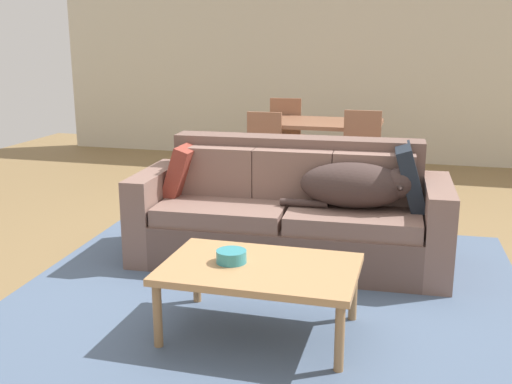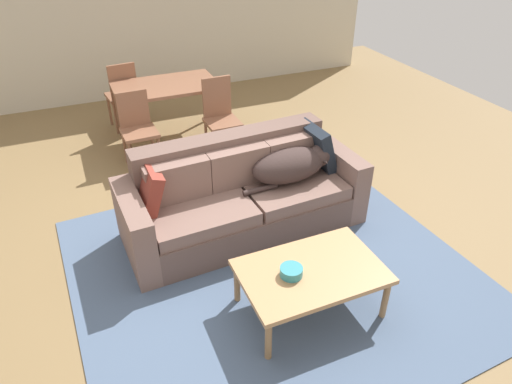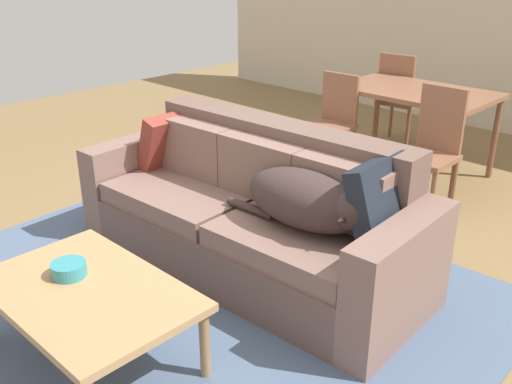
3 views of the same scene
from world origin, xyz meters
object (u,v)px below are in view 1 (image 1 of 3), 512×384
at_px(coffee_table, 260,273).
at_px(dining_chair_near_right, 360,157).
at_px(throw_pillow_by_right_arm, 411,177).
at_px(dining_chair_far_left, 286,133).
at_px(dining_chair_near_left, 262,152).
at_px(throw_pillow_by_left_arm, 183,170).
at_px(dog_on_left_cushion, 358,185).
at_px(bowl_on_coffee_table, 231,256).
at_px(dining_table, 319,128).
at_px(couch, 291,215).

xyz_separation_m(coffee_table, dining_chair_near_right, (0.27, 2.82, 0.14)).
distance_m(throw_pillow_by_right_arm, dining_chair_far_left, 3.05).
height_order(dining_chair_near_left, dining_chair_far_left, dining_chair_far_left).
distance_m(throw_pillow_by_left_arm, dining_chair_near_right, 1.99).
bearing_deg(dog_on_left_cushion, dining_chair_near_left, 120.70).
xyz_separation_m(bowl_on_coffee_table, dining_table, (-0.07, 3.42, 0.23)).
relative_size(dining_chair_near_left, dining_chair_far_left, 0.94).
distance_m(bowl_on_coffee_table, dining_chair_far_left, 4.00).
xyz_separation_m(couch, dining_table, (-0.16, 2.20, 0.33)).
bearing_deg(dining_chair_near_left, throw_pillow_by_right_arm, -48.77).
height_order(dining_table, dining_chair_near_right, dining_chair_near_right).
bearing_deg(dining_table, couch, -85.84).
relative_size(bowl_on_coffee_table, dining_table, 0.13).
xyz_separation_m(throw_pillow_by_right_arm, dining_table, (-1.01, 2.11, 0.01)).
height_order(dog_on_left_cushion, throw_pillow_by_left_arm, throw_pillow_by_left_arm).
height_order(coffee_table, bowl_on_coffee_table, bowl_on_coffee_table).
distance_m(coffee_table, dining_chair_near_left, 2.99).
distance_m(throw_pillow_by_left_arm, bowl_on_coffee_table, 1.46).
bearing_deg(dog_on_left_cushion, coffee_table, -112.15).
bearing_deg(dining_table, coffee_table, -85.95).
distance_m(couch, throw_pillow_by_right_arm, 0.91).
xyz_separation_m(throw_pillow_by_right_arm, dining_chair_far_left, (-1.49, 2.66, -0.15)).
distance_m(couch, dining_chair_near_left, 1.80).
relative_size(bowl_on_coffee_table, dining_chair_near_right, 0.18).
height_order(throw_pillow_by_left_arm, throw_pillow_by_right_arm, throw_pillow_by_right_arm).
bearing_deg(throw_pillow_by_right_arm, dog_on_left_cushion, -156.73).
xyz_separation_m(dining_chair_near_left, dining_chair_far_left, (0.02, 1.08, 0.03)).
bearing_deg(throw_pillow_by_right_arm, dining_chair_near_left, 133.52).
bearing_deg(dog_on_left_cushion, bowl_on_coffee_table, -119.34).
distance_m(dining_table, dining_chair_near_left, 0.75).
bearing_deg(couch, dining_chair_far_left, 100.36).
distance_m(coffee_table, bowl_on_coffee_table, 0.19).
height_order(coffee_table, dining_chair_near_right, dining_chair_near_right).
bearing_deg(bowl_on_coffee_table, coffee_table, -2.87).
bearing_deg(couch, dog_on_left_cushion, -10.13).
bearing_deg(throw_pillow_by_right_arm, dining_chair_near_right, 108.39).
bearing_deg(couch, bowl_on_coffee_table, -96.76).
distance_m(dog_on_left_cushion, dining_chair_near_left, 2.08).
distance_m(throw_pillow_by_right_arm, coffee_table, 1.55).
relative_size(throw_pillow_by_left_arm, dining_table, 0.30).
relative_size(dog_on_left_cushion, throw_pillow_by_right_arm, 2.05).
bearing_deg(dining_chair_near_left, bowl_on_coffee_table, -81.12).
distance_m(dog_on_left_cushion, coffee_table, 1.25).
bearing_deg(dining_table, throw_pillow_by_right_arm, -64.51).
bearing_deg(dining_table, throw_pillow_by_left_arm, -107.50).
relative_size(couch, dining_chair_near_left, 2.61).
xyz_separation_m(couch, dog_on_left_cushion, (0.49, -0.06, 0.28)).
bearing_deg(throw_pillow_by_left_arm, dining_chair_near_left, 83.23).
relative_size(dining_table, dining_chair_near_right, 1.38).
height_order(couch, throw_pillow_by_left_arm, couch).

